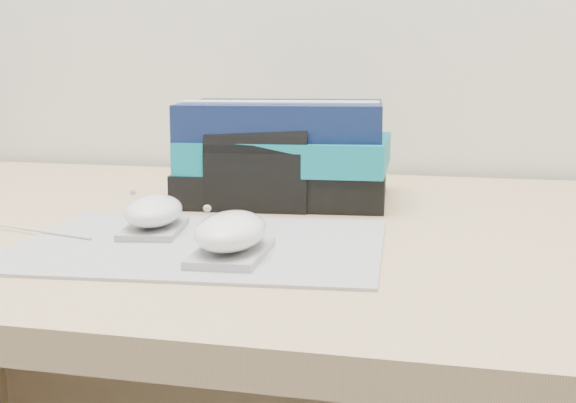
% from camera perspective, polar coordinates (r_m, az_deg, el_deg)
% --- Properties ---
extents(mousepad, '(0.37, 0.30, 0.00)m').
position_cam_1_polar(mousepad, '(0.78, -6.23, -3.06)').
color(mousepad, gray).
rests_on(mousepad, desk).
extents(mouse_rear, '(0.08, 0.11, 0.04)m').
position_cam_1_polar(mouse_rear, '(0.83, -9.54, -0.88)').
color(mouse_rear, '#A0A0A3').
rests_on(mouse_rear, mousepad).
extents(mouse_front, '(0.07, 0.11, 0.05)m').
position_cam_1_polar(mouse_front, '(0.71, -4.08, -2.38)').
color(mouse_front, '#ABABAE').
rests_on(mouse_front, mousepad).
extents(usb_cable, '(0.22, 0.07, 0.00)m').
position_cam_1_polar(usb_cable, '(0.89, -19.16, -1.70)').
color(usb_cable, silver).
rests_on(usb_cable, mousepad).
extents(book_stack, '(0.28, 0.23, 0.13)m').
position_cam_1_polar(book_stack, '(1.02, -0.15, 3.56)').
color(book_stack, black).
rests_on(book_stack, desk).
extents(pouch, '(0.13, 0.10, 0.11)m').
position_cam_1_polar(pouch, '(0.97, -1.98, 2.70)').
color(pouch, black).
rests_on(pouch, desk).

